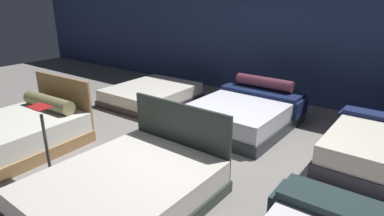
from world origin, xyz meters
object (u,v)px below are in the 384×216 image
object	(u,v)px
bed_0	(16,134)
bed_4	(245,112)
bed_1	(126,188)
bed_3	(152,94)
price_sign	(47,152)

from	to	relation	value
bed_0	bed_4	size ratio (longest dim) A/B	0.97
bed_0	bed_1	world-z (taller)	bed_0
bed_4	bed_1	bearing A→B (deg)	-88.23
bed_0	bed_3	xyz separation A→B (m)	(0.07, 2.97, -0.09)
bed_1	bed_0	bearing A→B (deg)	-178.04
price_sign	bed_4	bearing A→B (deg)	68.88
bed_3	price_sign	bearing A→B (deg)	-70.62
bed_0	price_sign	xyz separation A→B (m)	(1.20, -0.17, 0.12)
bed_4	price_sign	bearing A→B (deg)	-109.60
bed_0	bed_4	distance (m)	3.83
bed_4	price_sign	world-z (taller)	price_sign
bed_1	price_sign	xyz separation A→B (m)	(-1.22, -0.21, 0.17)
bed_4	bed_0	bearing A→B (deg)	-127.63
bed_3	bed_4	distance (m)	2.35
bed_1	price_sign	size ratio (longest dim) A/B	2.06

